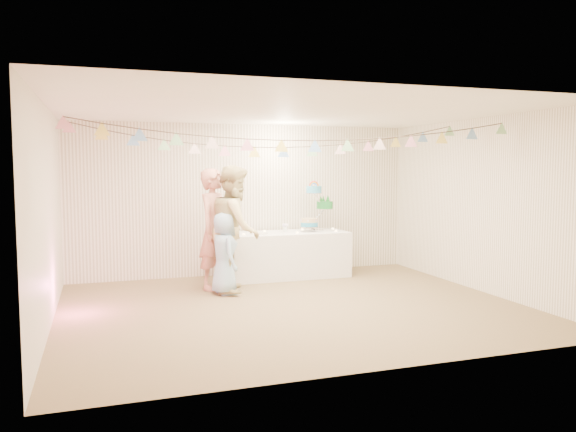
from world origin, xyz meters
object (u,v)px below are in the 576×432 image
object	(u,v)px
person_adult_a	(215,229)
person_adult_b	(236,228)
cake_stand	(317,209)
table	(287,254)
person_child	(224,253)

from	to	relation	value
person_adult_a	person_adult_b	bearing A→B (deg)	-90.22
cake_stand	person_adult_b	world-z (taller)	person_adult_b
table	cake_stand	distance (m)	0.95
table	person_adult_b	xyz separation A→B (m)	(-1.08, -0.78, 0.57)
cake_stand	person_adult_b	xyz separation A→B (m)	(-1.63, -0.83, -0.20)
person_child	person_adult_b	bearing A→B (deg)	-60.08
person_adult_b	table	bearing A→B (deg)	-37.48
cake_stand	person_child	distance (m)	2.17
table	person_child	world-z (taller)	person_child
cake_stand	person_child	bearing A→B (deg)	-151.74
table	person_adult_b	bearing A→B (deg)	-144.32
person_adult_a	person_child	bearing A→B (deg)	-130.44
table	person_adult_b	size ratio (longest dim) A/B	1.08
person_adult_b	person_child	world-z (taller)	person_adult_b
cake_stand	person_adult_b	bearing A→B (deg)	-153.12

